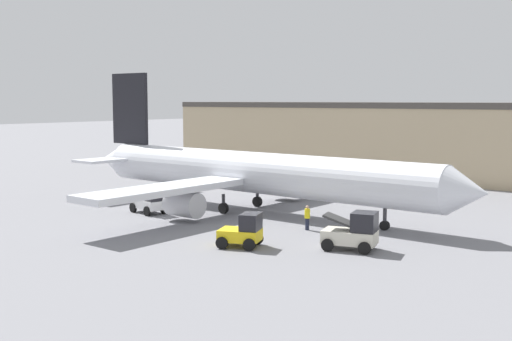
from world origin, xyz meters
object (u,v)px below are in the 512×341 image
(belt_loader_truck, at_px, (354,232))
(pushback_tug, at_px, (150,201))
(ground_crew_worker, at_px, (307,217))
(airplane, at_px, (246,172))
(baggage_tug, at_px, (243,231))

(belt_loader_truck, xyz_separation_m, pushback_tug, (-19.97, 0.75, -0.13))
(belt_loader_truck, bearing_deg, ground_crew_worker, 133.17)
(airplane, xyz_separation_m, baggage_tug, (8.57, -10.60, -2.33))
(ground_crew_worker, bearing_deg, airplane, -102.04)
(airplane, distance_m, belt_loader_truck, 16.27)
(airplane, bearing_deg, baggage_tug, -50.95)
(pushback_tug, bearing_deg, belt_loader_truck, 8.11)
(belt_loader_truck, bearing_deg, baggage_tug, -165.10)
(baggage_tug, xyz_separation_m, pushback_tug, (-13.96, 4.48, 0.02))
(ground_crew_worker, relative_size, belt_loader_truck, 0.48)
(baggage_tug, xyz_separation_m, belt_loader_truck, (6.01, 3.73, 0.14))
(pushback_tug, bearing_deg, airplane, 58.90)
(pushback_tug, bearing_deg, baggage_tug, -7.54)
(airplane, relative_size, baggage_tug, 12.42)
(airplane, relative_size, ground_crew_worker, 22.10)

